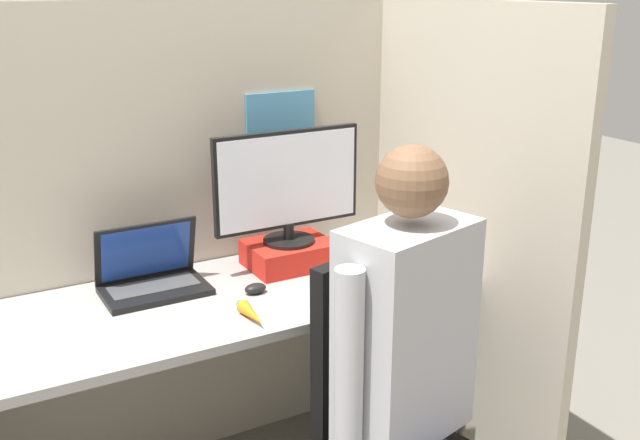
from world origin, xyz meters
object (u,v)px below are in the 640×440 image
Objects in this scene: monitor at (288,184)px; office_chair at (388,431)px; carrot_toy at (252,314)px; paper_box at (289,254)px; stapler at (398,251)px; person at (413,375)px; laptop at (152,278)px.

office_chair is at bearing -93.68° from monitor.
carrot_toy is at bearing -130.85° from monitor.
monitor reaches higher than paper_box.
paper_box is 2.02× the size of stapler.
carrot_toy is 0.50m from office_chair.
office_chair is at bearing -126.55° from stapler.
monitor reaches higher than stapler.
carrot_toy is (-0.66, -0.22, -0.00)m from stapler.
person is at bearing -67.29° from carrot_toy.
carrot_toy is at bearing -131.09° from paper_box.
stapler is (0.37, -0.12, -0.27)m from monitor.
carrot_toy is at bearing 125.38° from office_chair.
monitor is 3.30× the size of carrot_toy.
paper_box is at bearing 84.31° from person.
person is at bearing -104.54° from office_chair.
office_chair is 0.30m from person.
monitor is at bearing 86.32° from office_chair.
laptop is at bearing 171.11° from stapler.
laptop reaches higher than carrot_toy.
paper_box is 0.29× the size of office_chair.
laptop reaches higher than paper_box.
carrot_toy is (0.18, -0.35, -0.02)m from laptop.
laptop is 0.34× the size of office_chair.
stapler reaches higher than carrot_toy.
laptop is 0.93m from person.
stapler is 0.88× the size of carrot_toy.
stapler is at bearing -17.28° from paper_box.
person reaches higher than stapler.
carrot_toy is at bearing 112.71° from person.
paper_box is 0.44m from carrot_toy.
person is (0.39, -0.85, -0.03)m from laptop.
paper_box is 0.87× the size of laptop.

